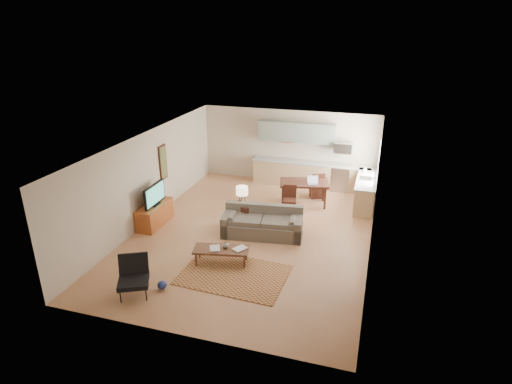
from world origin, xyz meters
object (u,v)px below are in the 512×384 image
(coffee_table, at_px, (221,256))
(dining_table, at_px, (304,193))
(tv_credenza, at_px, (155,214))
(console_table, at_px, (242,215))
(sofa, at_px, (262,222))
(armchair, at_px, (133,278))

(coffee_table, xyz_separation_m, dining_table, (1.26, 4.24, 0.19))
(coffee_table, height_order, dining_table, dining_table)
(tv_credenza, height_order, console_table, console_table)
(coffee_table, bearing_deg, sofa, 60.76)
(coffee_table, relative_size, console_table, 1.95)
(coffee_table, distance_m, armchair, 2.27)
(coffee_table, xyz_separation_m, armchair, (-1.36, -1.80, 0.22))
(console_table, bearing_deg, coffee_table, -68.76)
(armchair, bearing_deg, sofa, 34.97)
(sofa, height_order, tv_credenza, sofa)
(coffee_table, bearing_deg, console_table, 82.84)
(console_table, xyz_separation_m, dining_table, (1.41, 2.12, 0.04))
(sofa, height_order, console_table, sofa)
(dining_table, bearing_deg, sofa, -118.29)
(armchair, bearing_deg, console_table, 46.42)
(armchair, relative_size, tv_credenza, 0.62)
(tv_credenza, distance_m, console_table, 2.61)
(tv_credenza, distance_m, dining_table, 4.81)
(tv_credenza, bearing_deg, console_table, 13.95)
(coffee_table, bearing_deg, armchair, -138.62)
(sofa, bearing_deg, coffee_table, -115.40)
(coffee_table, bearing_deg, tv_credenza, 139.45)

